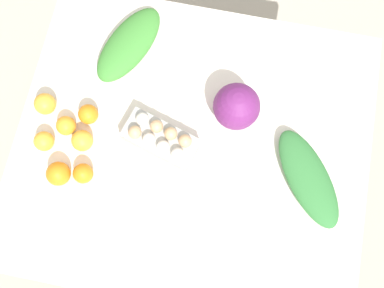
{
  "coord_description": "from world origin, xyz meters",
  "views": [
    {
      "loc": [
        -0.07,
        0.35,
        2.16
      ],
      "look_at": [
        0.0,
        0.0,
        0.76
      ],
      "focal_mm": 40.0,
      "sensor_mm": 36.0,
      "label": 1
    }
  ],
  "objects_px": {
    "egg_carton": "(161,139)",
    "orange_1": "(44,141)",
    "greens_bunch_scallion": "(308,178)",
    "orange_4": "(83,173)",
    "orange_5": "(88,114)",
    "cabbage_purple": "(237,106)",
    "orange_2": "(82,141)",
    "orange_3": "(45,104)",
    "greens_bunch_dandelion": "(129,44)",
    "orange_0": "(58,174)",
    "orange_6": "(66,126)"
  },
  "relations": [
    {
      "from": "greens_bunch_dandelion",
      "to": "orange_0",
      "type": "relative_size",
      "value": 4.13
    },
    {
      "from": "orange_1",
      "to": "greens_bunch_scallion",
      "type": "bearing_deg",
      "value": -176.82
    },
    {
      "from": "greens_bunch_dandelion",
      "to": "orange_6",
      "type": "height_order",
      "value": "greens_bunch_dandelion"
    },
    {
      "from": "egg_carton",
      "to": "orange_1",
      "type": "bearing_deg",
      "value": -151.4
    },
    {
      "from": "greens_bunch_dandelion",
      "to": "orange_4",
      "type": "distance_m",
      "value": 0.48
    },
    {
      "from": "orange_0",
      "to": "orange_1",
      "type": "distance_m",
      "value": 0.13
    },
    {
      "from": "orange_1",
      "to": "orange_6",
      "type": "bearing_deg",
      "value": -130.64
    },
    {
      "from": "orange_0",
      "to": "orange_6",
      "type": "bearing_deg",
      "value": -82.46
    },
    {
      "from": "egg_carton",
      "to": "orange_1",
      "type": "distance_m",
      "value": 0.39
    },
    {
      "from": "orange_3",
      "to": "orange_5",
      "type": "bearing_deg",
      "value": 177.61
    },
    {
      "from": "orange_3",
      "to": "orange_5",
      "type": "distance_m",
      "value": 0.15
    },
    {
      "from": "greens_bunch_dandelion",
      "to": "orange_4",
      "type": "height_order",
      "value": "greens_bunch_dandelion"
    },
    {
      "from": "orange_1",
      "to": "orange_3",
      "type": "bearing_deg",
      "value": -75.93
    },
    {
      "from": "greens_bunch_scallion",
      "to": "egg_carton",
      "type": "bearing_deg",
      "value": -3.74
    },
    {
      "from": "cabbage_purple",
      "to": "orange_6",
      "type": "relative_size",
      "value": 2.38
    },
    {
      "from": "orange_2",
      "to": "orange_6",
      "type": "bearing_deg",
      "value": -30.74
    },
    {
      "from": "cabbage_purple",
      "to": "orange_5",
      "type": "xyz_separation_m",
      "value": [
        0.49,
        0.11,
        -0.04
      ]
    },
    {
      "from": "cabbage_purple",
      "to": "orange_0",
      "type": "relative_size",
      "value": 1.97
    },
    {
      "from": "orange_3",
      "to": "greens_bunch_scallion",
      "type": "bearing_deg",
      "value": 175.13
    },
    {
      "from": "orange_0",
      "to": "orange_5",
      "type": "distance_m",
      "value": 0.22
    },
    {
      "from": "greens_bunch_scallion",
      "to": "orange_4",
      "type": "height_order",
      "value": "orange_4"
    },
    {
      "from": "orange_6",
      "to": "greens_bunch_dandelion",
      "type": "bearing_deg",
      "value": -112.77
    },
    {
      "from": "cabbage_purple",
      "to": "orange_2",
      "type": "relative_size",
      "value": 2.18
    },
    {
      "from": "orange_4",
      "to": "orange_0",
      "type": "bearing_deg",
      "value": 12.75
    },
    {
      "from": "greens_bunch_scallion",
      "to": "orange_6",
      "type": "bearing_deg",
      "value": -1.25
    },
    {
      "from": "cabbage_purple",
      "to": "greens_bunch_dandelion",
      "type": "relative_size",
      "value": 0.48
    },
    {
      "from": "orange_3",
      "to": "orange_4",
      "type": "bearing_deg",
      "value": 132.26
    },
    {
      "from": "greens_bunch_dandelion",
      "to": "orange_1",
      "type": "bearing_deg",
      "value": 63.74
    },
    {
      "from": "greens_bunch_dandelion",
      "to": "orange_0",
      "type": "xyz_separation_m",
      "value": [
        0.12,
        0.5,
        0.0
      ]
    },
    {
      "from": "orange_2",
      "to": "orange_4",
      "type": "height_order",
      "value": "orange_2"
    },
    {
      "from": "cabbage_purple",
      "to": "orange_2",
      "type": "height_order",
      "value": "cabbage_purple"
    },
    {
      "from": "cabbage_purple",
      "to": "orange_6",
      "type": "bearing_deg",
      "value": 16.47
    },
    {
      "from": "orange_2",
      "to": "orange_0",
      "type": "bearing_deg",
      "value": 69.48
    },
    {
      "from": "greens_bunch_dandelion",
      "to": "orange_5",
      "type": "distance_m",
      "value": 0.29
    },
    {
      "from": "orange_0",
      "to": "orange_1",
      "type": "bearing_deg",
      "value": -50.92
    },
    {
      "from": "orange_6",
      "to": "orange_4",
      "type": "bearing_deg",
      "value": 123.9
    },
    {
      "from": "egg_carton",
      "to": "orange_6",
      "type": "height_order",
      "value": "egg_carton"
    },
    {
      "from": "orange_0",
      "to": "orange_4",
      "type": "relative_size",
      "value": 1.19
    },
    {
      "from": "orange_4",
      "to": "orange_1",
      "type": "bearing_deg",
      "value": -27.15
    },
    {
      "from": "egg_carton",
      "to": "orange_5",
      "type": "distance_m",
      "value": 0.26
    },
    {
      "from": "orange_6",
      "to": "orange_5",
      "type": "bearing_deg",
      "value": -140.01
    },
    {
      "from": "orange_0",
      "to": "orange_2",
      "type": "xyz_separation_m",
      "value": [
        -0.05,
        -0.12,
        -0.0
      ]
    },
    {
      "from": "orange_5",
      "to": "orange_3",
      "type": "bearing_deg",
      "value": -2.39
    },
    {
      "from": "cabbage_purple",
      "to": "egg_carton",
      "type": "bearing_deg",
      "value": 33.14
    },
    {
      "from": "orange_5",
      "to": "orange_6",
      "type": "distance_m",
      "value": 0.08
    },
    {
      "from": "greens_bunch_dandelion",
      "to": "orange_5",
      "type": "xyz_separation_m",
      "value": [
        0.08,
        0.28,
        -0.0
      ]
    },
    {
      "from": "greens_bunch_scallion",
      "to": "orange_4",
      "type": "xyz_separation_m",
      "value": [
        0.73,
        0.13,
        0.0
      ]
    },
    {
      "from": "orange_4",
      "to": "orange_5",
      "type": "height_order",
      "value": "orange_5"
    },
    {
      "from": "cabbage_purple",
      "to": "orange_0",
      "type": "distance_m",
      "value": 0.63
    },
    {
      "from": "greens_bunch_scallion",
      "to": "orange_4",
      "type": "relative_size",
      "value": 5.22
    }
  ]
}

